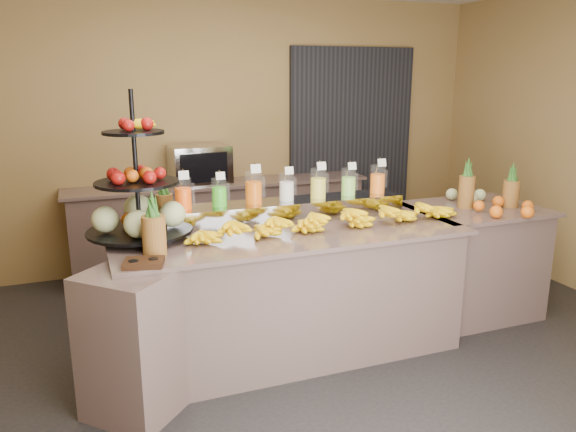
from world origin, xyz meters
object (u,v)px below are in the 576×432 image
fruit_stand (146,202)px  condiment_caddy (144,263)px  pitcher_tray (287,210)px  oven_warmer (200,165)px  banana_heap (331,217)px  right_fruit_pile (495,200)px

fruit_stand → condiment_caddy: size_ratio=4.37×
pitcher_tray → condiment_caddy: bearing=-149.1°
fruit_stand → oven_warmer: 1.94m
pitcher_tray → banana_heap: 0.39m
condiment_caddy → right_fruit_pile: right_fruit_pile is taller
pitcher_tray → right_fruit_pile: bearing=-10.9°
fruit_stand → oven_warmer: size_ratio=1.70×
oven_warmer → right_fruit_pile: bearing=-47.9°
right_fruit_pile → oven_warmer: bearing=134.9°
banana_heap → condiment_caddy: bearing=-165.3°
banana_heap → fruit_stand: (-1.26, 0.22, 0.17)m
pitcher_tray → fruit_stand: 1.07m
condiment_caddy → oven_warmer: (0.85, 2.36, 0.18)m
right_fruit_pile → oven_warmer: 2.82m
pitcher_tray → fruit_stand: fruit_stand is taller
banana_heap → fruit_stand: size_ratio=2.12×
banana_heap → condiment_caddy: (-1.36, -0.36, -0.07)m
fruit_stand → condiment_caddy: fruit_stand is taller
pitcher_tray → banana_heap: (0.21, -0.33, 0.01)m
fruit_stand → condiment_caddy: bearing=-82.6°
pitcher_tray → condiment_caddy: 1.34m
condiment_caddy → oven_warmer: 2.52m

